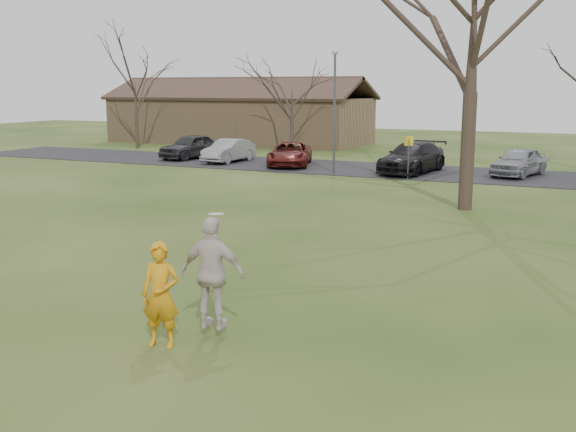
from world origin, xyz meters
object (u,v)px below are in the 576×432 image
Objects in this scene: car_4 at (519,162)px; car_3 at (412,158)px; car_2 at (290,154)px; player_defender at (161,295)px; big_tree at (475,10)px; lamp_post at (335,95)px; car_0 at (191,146)px; car_1 at (229,150)px; catching_play at (213,273)px; building at (240,118)px.

car_3 is at bearing -155.72° from car_4.
car_2 is 6.97m from car_3.
big_tree is (2.25, 15.61, 6.08)m from player_defender.
big_tree is (8.00, -7.50, 3.03)m from lamp_post.
big_tree is (18.56, -10.51, 6.21)m from car_0.
player_defender reaches higher than car_2.
big_tree reaches higher than car_1.
car_3 reaches higher than car_4.
player_defender is 0.89× the size of catching_play.
player_defender is 25.20m from car_3.
car_1 is at bearing 119.22° from catching_play.
car_2 is 5.17m from lamp_post.
lamp_post is (3.42, -2.06, 3.28)m from car_2.
car_3 is 5.16m from lamp_post.
catching_play is at bearing -61.76° from building.
building is (-17.55, 13.51, 1.13)m from car_3.
big_tree is at bearing -46.27° from building.
car_2 is at bearing -161.55° from car_4.
building reaches higher than catching_play.
car_1 is at bearing 162.70° from lamp_post.
car_1 is at bearing 104.33° from player_defender.
car_2 is (-9.17, 25.17, -0.23)m from player_defender.
car_2 is 0.89× the size of car_3.
lamp_post is at bearing -143.03° from car_3.
building is at bearing 118.79° from car_1.
car_1 is 28.34m from catching_play.
car_3 is at bearing 0.70° from car_1.
car_3 is 24.56m from catching_play.
car_3 is at bearing -37.58° from building.
car_2 is at bearing 148.88° from lamp_post.
player_defender is at bearing -60.09° from car_1.
car_2 is 16.18m from big_tree.
building is at bearing 150.08° from car_3.
lamp_post is at bearing 136.85° from big_tree.
player_defender is at bearing -88.33° from car_2.
catching_play is (0.61, 0.71, 0.27)m from player_defender.
big_tree is (4.45, -9.49, 6.20)m from car_3.
building is at bearing 103.95° from player_defender.
building is (-22.70, 12.64, 1.19)m from car_4.
player_defender is 0.39× the size of car_2.
player_defender reaches higher than car_1.
car_4 is 0.30× the size of big_tree.
lamp_post is at bearing -147.10° from car_4.
car_1 is 0.20× the size of building.
car_3 is (6.97, -0.07, 0.11)m from car_2.
catching_play is at bearing -58.34° from car_1.
car_0 reaches higher than car_4.
car_4 is at bearing 86.14° from big_tree.
car_4 is (16.17, 0.54, 0.04)m from car_1.
car_0 reaches higher than car_2.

